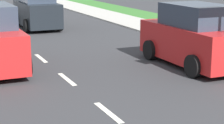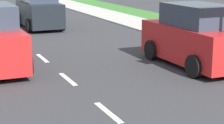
{
  "view_description": "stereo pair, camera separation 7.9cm",
  "coord_description": "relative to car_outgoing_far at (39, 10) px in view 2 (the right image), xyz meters",
  "views": [
    {
      "loc": [
        -3.39,
        -2.19,
        3.16
      ],
      "look_at": [
        0.17,
        5.88,
        1.1
      ],
      "focal_mm": 65.59,
      "sensor_mm": 36.0,
      "label": 1
    },
    {
      "loc": [
        -3.32,
        -2.22,
        3.16
      ],
      "look_at": [
        0.17,
        5.88,
        1.1
      ],
      "focal_mm": 65.59,
      "sensor_mm": 36.0,
      "label": 2
    }
  ],
  "objects": [
    {
      "name": "ground_plane",
      "position": [
        -1.64,
        2.14,
        -0.96
      ],
      "size": [
        96.0,
        96.0,
        0.0
      ],
      "primitive_type": "plane",
      "color": "#333335"
    },
    {
      "name": "car_outgoing_far",
      "position": [
        0.0,
        0.0,
        0.0
      ],
      "size": [
        1.9,
        4.03,
        2.06
      ],
      "color": "black",
      "rests_on": "ground"
    },
    {
      "name": "car_parked_curbside",
      "position": [
        2.68,
        -10.19,
        -0.02
      ],
      "size": [
        1.99,
        4.17,
        2.01
      ],
      "color": "red",
      "rests_on": "ground"
    }
  ]
}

